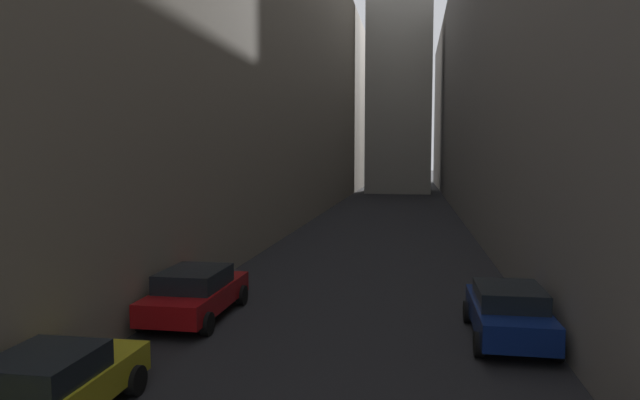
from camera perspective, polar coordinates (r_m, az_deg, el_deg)
name	(u,v)px	position (r m, az deg, el deg)	size (l,w,h in m)	color
ground_plane	(389,215)	(45.39, 7.09, -1.49)	(264.00, 264.00, 0.00)	black
building_block_left	(250,75)	(49.64, -7.20, 12.63)	(13.34, 108.00, 23.51)	#756B5B
building_block_right	(540,75)	(48.55, 21.73, 11.86)	(12.65, 108.00, 22.40)	slate
parked_car_left_second	(50,388)	(11.42, -26.03, -16.97)	(1.92, 4.15, 1.38)	#A59919
parked_car_left_third	(196,292)	(17.02, -12.65, -9.24)	(2.05, 4.53, 1.49)	maroon
parked_car_right_third	(508,312)	(15.50, 18.81, -10.83)	(2.00, 4.13, 1.45)	navy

